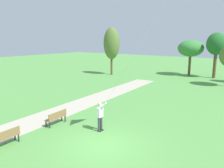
# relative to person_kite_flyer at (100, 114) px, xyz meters

# --- Properties ---
(ground_plane) EXTENTS (120.00, 120.00, 0.00)m
(ground_plane) POSITION_rel_person_kite_flyer_xyz_m (1.33, -1.45, -1.05)
(ground_plane) COLOR #569947
(walkway_path) EXTENTS (4.35, 32.09, 0.02)m
(walkway_path) POSITION_rel_person_kite_flyer_xyz_m (-4.66, 0.55, -1.04)
(walkway_path) COLOR #B7AD99
(walkway_path) RESTS_ON ground
(person_kite_flyer) EXTENTS (0.62, 0.52, 1.83)m
(person_kite_flyer) POSITION_rel_person_kite_flyer_xyz_m (0.00, 0.00, 0.00)
(person_kite_flyer) COLOR #232328
(person_kite_flyer) RESTS_ON ground
(park_bench_near_walkway) EXTENTS (0.53, 1.52, 0.88)m
(park_bench_near_walkway) POSITION_rel_person_kite_flyer_xyz_m (-2.69, -4.34, -0.54)
(park_bench_near_walkway) COLOR olive
(park_bench_near_walkway) RESTS_ON ground
(park_bench_far_walkway) EXTENTS (0.53, 1.52, 0.88)m
(park_bench_far_walkway) POSITION_rel_person_kite_flyer_xyz_m (-2.90, -0.85, -0.54)
(park_bench_far_walkway) COLOR olive
(park_bench_far_walkway) RESTS_ON ground
(tree_treeline_center) EXTENTS (2.56, 2.16, 7.08)m
(tree_treeline_center) POSITION_rel_person_kite_flyer_xyz_m (-12.17, 17.85, 3.64)
(tree_treeline_center) COLOR brown
(tree_treeline_center) RESTS_ON ground
(tree_behind_path) EXTENTS (2.68, 2.63, 6.25)m
(tree_behind_path) POSITION_rel_person_kite_flyer_xyz_m (1.24, 23.76, 3.60)
(tree_behind_path) COLOR brown
(tree_behind_path) RESTS_ON ground
(tree_treeline_right) EXTENTS (3.68, 3.66, 5.25)m
(tree_treeline_right) POSITION_rel_person_kite_flyer_xyz_m (-2.24, 23.87, 2.96)
(tree_treeline_right) COLOR brown
(tree_treeline_right) RESTS_ON ground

